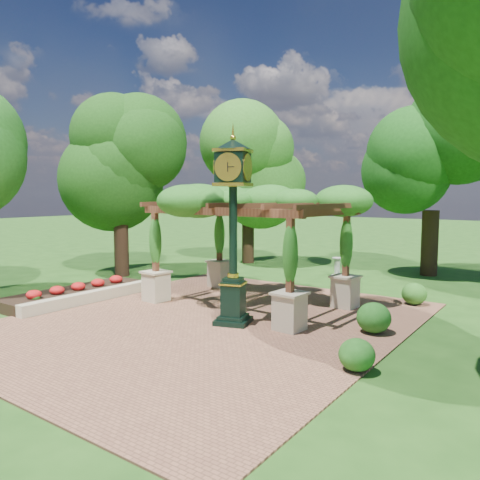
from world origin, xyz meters
The scene contains 13 objects.
ground centered at (0.00, 0.00, 0.00)m, with size 120.00×120.00×0.00m, color #1E4714.
brick_plaza centered at (0.00, 1.00, 0.02)m, with size 10.00×12.00×0.04m, color brown.
border_wall centered at (-4.60, 0.50, 0.20)m, with size 0.35×5.00×0.40m, color #C6B793.
flower_bed centered at (-5.50, 0.50, 0.18)m, with size 1.50×5.00×0.36m, color red.
pedestal_clock centered at (0.73, 1.16, 3.05)m, with size 1.26×1.26×5.11m.
pergola centered at (-0.24, 3.28, 3.17)m, with size 6.36×4.23×3.86m.
sundial centered at (-0.02, 9.77, 0.37)m, with size 0.54×0.54×0.85m.
shrub_front centered at (4.81, -0.18, 0.37)m, with size 0.73×0.73×0.66m, color #235F1B.
shrub_mid centered at (4.18, 2.56, 0.43)m, with size 0.87×0.87×0.78m, color #1F5A19.
shrub_back centered at (4.17, 6.32, 0.39)m, with size 0.78×0.78×0.71m, color #265919.
tree_west_near centered at (-7.85, 4.54, 5.32)m, with size 4.34×4.34×7.73m.
tree_west_far centered at (-5.57, 11.00, 4.97)m, with size 4.18×4.18×7.23m.
tree_north centered at (3.10, 12.52, 5.07)m, with size 4.15×4.15×7.41m.
Camera 1 is at (8.21, -8.97, 3.60)m, focal length 35.00 mm.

